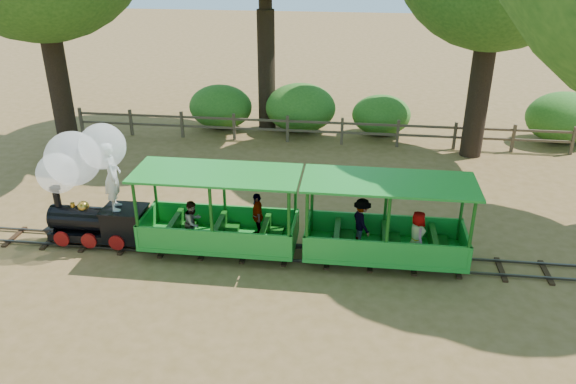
# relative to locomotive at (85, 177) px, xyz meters

# --- Properties ---
(ground) EXTENTS (90.00, 90.00, 0.00)m
(ground) POSITION_rel_locomotive_xyz_m (4.87, -0.07, -1.77)
(ground) COLOR olive
(ground) RESTS_ON ground
(track) EXTENTS (22.00, 1.00, 0.10)m
(track) POSITION_rel_locomotive_xyz_m (4.87, -0.07, -1.71)
(track) COLOR #3F3D3A
(track) RESTS_ON ground
(locomotive) EXTENTS (2.76, 1.30, 3.17)m
(locomotive) POSITION_rel_locomotive_xyz_m (0.00, 0.00, 0.00)
(locomotive) COLOR black
(locomotive) RESTS_ON ground
(carriage_front) EXTENTS (3.85, 1.57, 2.00)m
(carriage_front) POSITION_rel_locomotive_xyz_m (3.29, -0.08, -0.98)
(carriage_front) COLOR green
(carriage_front) RESTS_ON track
(carriage_rear) EXTENTS (3.85, 1.57, 2.00)m
(carriage_rear) POSITION_rel_locomotive_xyz_m (7.15, -0.07, -0.97)
(carriage_rear) COLOR green
(carriage_rear) RESTS_ON track
(fence) EXTENTS (18.10, 0.10, 1.00)m
(fence) POSITION_rel_locomotive_xyz_m (4.87, 7.93, -1.20)
(fence) COLOR brown
(fence) RESTS_ON ground
(shrub_west) EXTENTS (2.48, 1.91, 1.72)m
(shrub_west) POSITION_rel_locomotive_xyz_m (1.06, 9.23, -0.92)
(shrub_west) COLOR #2D6B1E
(shrub_west) RESTS_ON ground
(shrub_mid_w) EXTENTS (2.71, 2.08, 1.88)m
(shrub_mid_w) POSITION_rel_locomotive_xyz_m (4.21, 9.23, -0.84)
(shrub_mid_w) COLOR #2D6B1E
(shrub_mid_w) RESTS_ON ground
(shrub_mid_e) EXTENTS (2.21, 1.70, 1.53)m
(shrub_mid_e) POSITION_rel_locomotive_xyz_m (7.29, 9.23, -1.01)
(shrub_mid_e) COLOR #2D6B1E
(shrub_mid_e) RESTS_ON ground
(shrub_east) EXTENTS (2.70, 2.07, 1.87)m
(shrub_east) POSITION_rel_locomotive_xyz_m (13.87, 9.23, -0.84)
(shrub_east) COLOR #2D6B1E
(shrub_east) RESTS_ON ground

